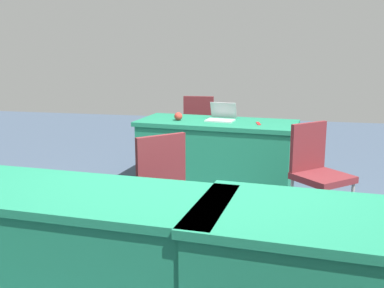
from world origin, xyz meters
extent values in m
plane|color=#3D4C60|center=(0.00, 0.00, 0.00)|extent=(14.40, 14.40, 0.00)
cube|color=#1E7A56|center=(0.17, -2.16, 0.75)|extent=(1.91, 0.97, 0.05)
cube|color=#1E7A56|center=(0.17, -2.16, 0.36)|extent=(1.84, 0.93, 0.72)
cube|color=#1E7A56|center=(0.56, 0.65, 0.75)|extent=(1.87, 0.93, 0.05)
cube|color=#1E7A56|center=(0.56, 0.65, 0.36)|extent=(1.79, 0.90, 0.72)
cube|color=#1E7A56|center=(-0.88, 0.74, 0.75)|extent=(1.51, 1.02, 0.05)
cube|color=#1E7A56|center=(-0.88, 0.74, 0.36)|extent=(1.45, 0.98, 0.72)
cylinder|color=#9E9993|center=(0.79, -3.50, 0.22)|extent=(0.03, 0.03, 0.44)
cylinder|color=#9E9993|center=(0.41, -3.52, 0.22)|extent=(0.03, 0.03, 0.44)
cylinder|color=#9E9993|center=(0.77, -3.12, 0.22)|extent=(0.03, 0.03, 0.44)
cylinder|color=#9E9993|center=(0.39, -3.14, 0.22)|extent=(0.03, 0.03, 0.44)
cube|color=maroon|center=(0.59, -3.32, 0.47)|extent=(0.47, 0.47, 0.06)
cube|color=maroon|center=(0.58, -3.12, 0.72)|extent=(0.42, 0.06, 0.45)
cylinder|color=#9E9993|center=(0.70, -0.32, 0.23)|extent=(0.03, 0.03, 0.47)
cylinder|color=#9E9993|center=(0.43, -0.59, 0.23)|extent=(0.03, 0.03, 0.47)
cylinder|color=#9E9993|center=(0.43, -0.05, 0.23)|extent=(0.03, 0.03, 0.47)
cylinder|color=#9E9993|center=(0.16, -0.32, 0.23)|extent=(0.03, 0.03, 0.47)
cube|color=maroon|center=(0.43, -0.32, 0.50)|extent=(0.62, 0.62, 0.06)
cube|color=maroon|center=(0.29, -0.18, 0.75)|extent=(0.32, 0.32, 0.45)
cylinder|color=#9E9993|center=(-1.25, -1.06, 0.22)|extent=(0.03, 0.03, 0.43)
cylinder|color=#9E9993|center=(-0.97, -0.80, 0.22)|extent=(0.03, 0.03, 0.43)
cylinder|color=#9E9993|center=(-0.99, -1.33, 0.22)|extent=(0.03, 0.03, 0.43)
cylinder|color=#9E9993|center=(-0.71, -1.07, 0.22)|extent=(0.03, 0.03, 0.43)
cube|color=maroon|center=(-0.98, -1.06, 0.46)|extent=(0.62, 0.62, 0.06)
cube|color=maroon|center=(-0.85, -1.21, 0.72)|extent=(0.33, 0.32, 0.45)
cube|color=silver|center=(0.13, -2.16, 0.78)|extent=(0.35, 0.26, 0.02)
cube|color=#B7B7BC|center=(0.11, -2.30, 0.88)|extent=(0.32, 0.12, 0.19)
sphere|color=#B2382D|center=(0.62, -2.11, 0.82)|extent=(0.10, 0.10, 0.10)
cube|color=red|center=(-0.32, -2.06, 0.78)|extent=(0.07, 0.18, 0.01)
camera|label=1|loc=(-0.66, 3.18, 1.66)|focal=43.68mm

